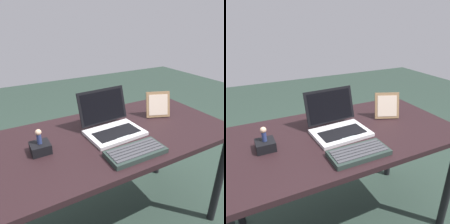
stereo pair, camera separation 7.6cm
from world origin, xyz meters
TOP-DOWN VIEW (x-y plane):
  - ground_plane at (0.00, 0.00)m, footprint 8.00×8.00m
  - desk at (0.00, 0.00)m, footprint 1.37×0.72m
  - laptop_front at (-0.02, 0.02)m, footprint 0.33×0.29m
  - external_keyboard at (-0.03, -0.24)m, footprint 0.30×0.14m
  - photo_frame at (0.36, 0.06)m, footprint 0.17×0.11m
  - figurine_stand at (-0.43, 0.01)m, footprint 0.09×0.09m
  - figurine at (-0.43, 0.01)m, footprint 0.03×0.03m
  - coffee_mug at (0.00, 0.23)m, footprint 0.11×0.07m

SIDE VIEW (x-z plane):
  - ground_plane at x=0.00m, z-range 0.00..0.00m
  - desk at x=0.00m, z-range 0.28..1.01m
  - external_keyboard at x=-0.03m, z-range 0.73..0.76m
  - figurine_stand at x=-0.43m, z-range 0.74..0.78m
  - coffee_mug at x=0.00m, z-range 0.74..0.82m
  - laptop_front at x=-0.02m, z-range 0.67..0.90m
  - photo_frame at x=0.36m, z-range 0.73..0.90m
  - figurine at x=-0.43m, z-range 0.79..0.87m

